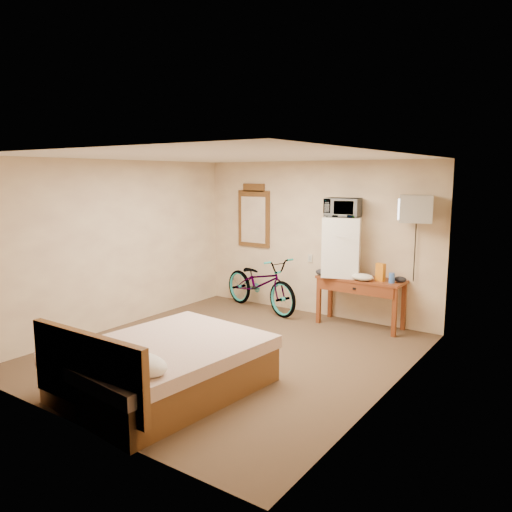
% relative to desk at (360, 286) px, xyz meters
% --- Properties ---
extents(room, '(4.60, 4.64, 2.50)m').
position_rel_desk_xyz_m(room, '(-0.92, -2.00, 0.62)').
color(room, '#483524').
rests_on(room, ground).
extents(desk, '(1.31, 0.52, 0.75)m').
position_rel_desk_xyz_m(desk, '(0.00, 0.00, 0.00)').
color(desk, maroon).
rests_on(desk, floor).
extents(mini_fridge, '(0.69, 0.68, 0.90)m').
position_rel_desk_xyz_m(mini_fridge, '(-0.33, 0.04, 0.58)').
color(mini_fridge, white).
rests_on(mini_fridge, desk).
extents(microwave, '(0.57, 0.43, 0.28)m').
position_rel_desk_xyz_m(microwave, '(-0.33, 0.04, 1.17)').
color(microwave, white).
rests_on(microwave, mini_fridge).
extents(snack_bag, '(0.15, 0.11, 0.26)m').
position_rel_desk_xyz_m(snack_bag, '(0.32, -0.01, 0.26)').
color(snack_bag, orange).
rests_on(snack_bag, desk).
extents(blue_cup, '(0.08, 0.08, 0.14)m').
position_rel_desk_xyz_m(blue_cup, '(0.50, -0.05, 0.20)').
color(blue_cup, '#3D6ED1').
rests_on(blue_cup, desk).
extents(cloth_cream, '(0.33, 0.25, 0.10)m').
position_rel_desk_xyz_m(cloth_cream, '(0.09, -0.12, 0.18)').
color(cloth_cream, beige).
rests_on(cloth_cream, desk).
extents(cloth_dark_a, '(0.27, 0.21, 0.10)m').
position_rel_desk_xyz_m(cloth_dark_a, '(-0.54, -0.12, 0.18)').
color(cloth_dark_a, black).
rests_on(cloth_dark_a, desk).
extents(cloth_dark_b, '(0.18, 0.15, 0.08)m').
position_rel_desk_xyz_m(cloth_dark_b, '(0.58, 0.08, 0.17)').
color(cloth_dark_b, black).
rests_on(cloth_dark_b, desk).
extents(crt_television, '(0.52, 0.62, 0.37)m').
position_rel_desk_xyz_m(crt_television, '(0.77, 0.02, 1.19)').
color(crt_television, black).
rests_on(crt_television, room).
extents(wall_mirror, '(0.65, 0.04, 1.10)m').
position_rel_desk_xyz_m(wall_mirror, '(-2.13, 0.27, 0.94)').
color(wall_mirror, brown).
rests_on(wall_mirror, room).
extents(bicycle, '(1.87, 1.10, 0.93)m').
position_rel_desk_xyz_m(bicycle, '(-1.77, -0.05, -0.16)').
color(bicycle, black).
rests_on(bicycle, floor).
extents(bed, '(1.74, 2.19, 0.90)m').
position_rel_desk_xyz_m(bed, '(-0.79, -3.37, -0.33)').
color(bed, brown).
rests_on(bed, floor).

